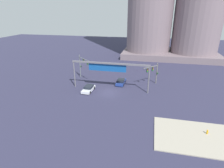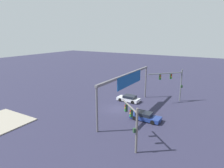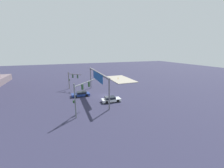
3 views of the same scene
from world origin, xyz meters
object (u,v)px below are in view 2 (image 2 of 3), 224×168
Objects in this scene: sedan_car_waiting_far at (129,98)px; traffic_signal_near_corner at (133,119)px; sedan_car_approaching at (145,116)px; traffic_signal_opposite_side at (173,80)px.

traffic_signal_near_corner is at bearing 119.18° from sedan_car_waiting_far.
sedan_car_approaching is 1.04× the size of sedan_car_waiting_far.
traffic_signal_near_corner is at bearing 43.70° from traffic_signal_opposite_side.
sedan_car_waiting_far is (3.86, -7.11, -3.65)m from traffic_signal_opposite_side.
traffic_signal_opposite_side reaches higher than sedan_car_approaching.
traffic_signal_near_corner is 1.18× the size of sedan_car_waiting_far.
traffic_signal_opposite_side is 1.37× the size of sedan_car_approaching.
sedan_car_waiting_far is (-6.35, -5.82, -0.00)m from sedan_car_approaching.
traffic_signal_near_corner reaches higher than sedan_car_waiting_far.
traffic_signal_opposite_side is at bearing -149.72° from sedan_car_waiting_far.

